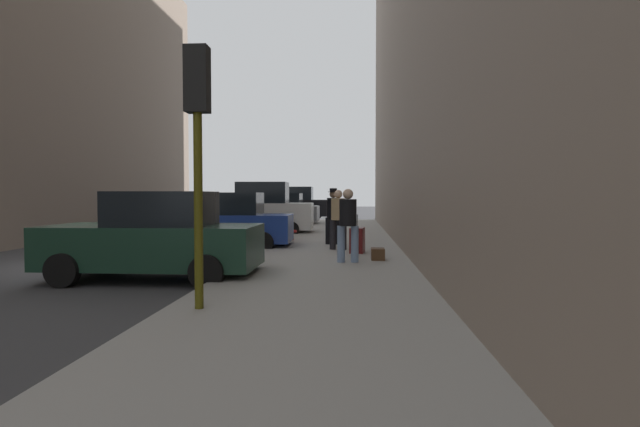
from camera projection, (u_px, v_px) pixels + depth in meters
name	position (u px, v px, depth m)	size (l,w,h in m)	color
ground_plane	(80.00, 266.00, 12.11)	(120.00, 120.00, 0.00)	#38383A
sidewalk	(326.00, 265.00, 11.70)	(4.00, 40.00, 0.15)	gray
parked_dark_green_sedan	(156.00, 238.00, 10.06)	(4.20, 2.07, 1.79)	#193828
parked_blue_sedan	(225.00, 223.00, 15.52)	(4.25, 2.15, 1.79)	navy
parked_white_van	(259.00, 211.00, 21.12)	(4.65, 2.15, 2.25)	silver
parked_gray_coupe	(281.00, 210.00, 27.51)	(4.23, 2.11, 1.79)	slate
parked_black_suv	(295.00, 205.00, 33.92)	(4.61, 2.07, 2.25)	black
fire_hydrant	(291.00, 230.00, 17.31)	(0.42, 0.22, 0.70)	red
traffic_light	(198.00, 119.00, 6.82)	(0.32, 0.32, 3.60)	#514C0F
pedestrian_in_tan_coat	(338.00, 216.00, 14.28)	(0.53, 0.48, 1.71)	black
pedestrian_in_jeans	(348.00, 221.00, 11.60)	(0.51, 0.42, 1.71)	#728CB2
pedestrian_with_fedora	(333.00, 213.00, 15.80)	(0.51, 0.42, 1.78)	black
rolling_suitcase	(357.00, 240.00, 13.51)	(0.43, 0.60, 1.04)	#591414
duffel_bag	(378.00, 254.00, 12.05)	(0.32, 0.44, 0.28)	#472D19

